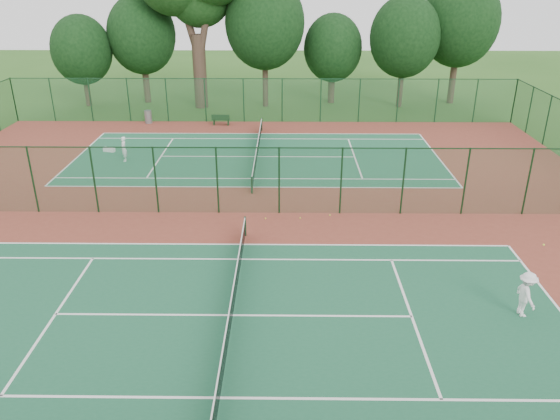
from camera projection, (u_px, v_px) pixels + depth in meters
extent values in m
plane|color=#2C5A1C|center=(249.00, 213.00, 27.79)|extent=(120.00, 120.00, 0.00)
cube|color=brown|center=(249.00, 213.00, 27.78)|extent=(40.00, 36.00, 0.01)
cube|color=#1B5638|center=(233.00, 315.00, 19.56)|extent=(23.77, 10.97, 0.01)
cube|color=#1D5E3D|center=(258.00, 157.00, 36.00)|extent=(23.77, 10.97, 0.01)
cube|color=#1B522F|center=(263.00, 100.00, 43.52)|extent=(40.00, 0.02, 3.50)
cube|color=#163E22|center=(263.00, 79.00, 42.83)|extent=(40.00, 0.05, 0.05)
cube|color=#174525|center=(248.00, 181.00, 27.07)|extent=(40.00, 0.02, 3.50)
cube|color=#123218|center=(247.00, 148.00, 26.38)|extent=(40.00, 0.05, 0.05)
cylinder|color=#153B20|center=(245.00, 226.00, 25.21)|extent=(0.10, 0.10, 0.97)
cube|color=black|center=(233.00, 304.00, 19.36)|extent=(0.02, 12.80, 0.85)
cube|color=silver|center=(232.00, 294.00, 19.19)|extent=(0.04, 12.80, 0.06)
cylinder|color=#12331D|center=(252.00, 185.00, 29.96)|extent=(0.10, 0.10, 0.97)
cylinder|color=#12331D|center=(262.00, 124.00, 41.66)|extent=(0.10, 0.10, 0.97)
cube|color=black|center=(258.00, 150.00, 35.81)|extent=(0.02, 12.80, 0.85)
cube|color=white|center=(257.00, 143.00, 35.63)|extent=(0.04, 12.80, 0.06)
imported|color=white|center=(526.00, 294.00, 19.24)|extent=(0.75, 1.17, 1.72)
imported|color=white|center=(124.00, 149.00, 34.87)|extent=(0.54, 0.67, 1.61)
cylinder|color=gray|center=(148.00, 117.00, 43.62)|extent=(0.75, 0.75, 1.02)
cube|color=black|center=(214.00, 122.00, 43.25)|extent=(0.10, 0.38, 0.43)
cube|color=black|center=(228.00, 122.00, 43.17)|extent=(0.10, 0.38, 0.43)
cube|color=black|center=(221.00, 119.00, 43.11)|extent=(1.44, 0.49, 0.05)
cube|color=black|center=(220.00, 117.00, 42.85)|extent=(1.42, 0.14, 0.43)
cube|color=white|center=(109.00, 150.00, 36.95)|extent=(0.84, 0.52, 0.30)
sphere|color=#D1F338|center=(330.00, 215.00, 27.42)|extent=(0.07, 0.07, 0.07)
sphere|color=gold|center=(300.00, 218.00, 27.10)|extent=(0.07, 0.07, 0.07)
sphere|color=yellow|center=(266.00, 218.00, 27.05)|extent=(0.08, 0.08, 0.08)
cylinder|color=#3D2B21|center=(200.00, 72.00, 47.62)|extent=(1.15, 1.15, 6.26)
cylinder|color=#3D2B21|center=(186.00, 14.00, 46.01)|extent=(2.12, 0.63, 6.23)
cylinder|color=#3D2B21|center=(207.00, 11.00, 45.38)|extent=(1.98, 0.58, 6.76)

